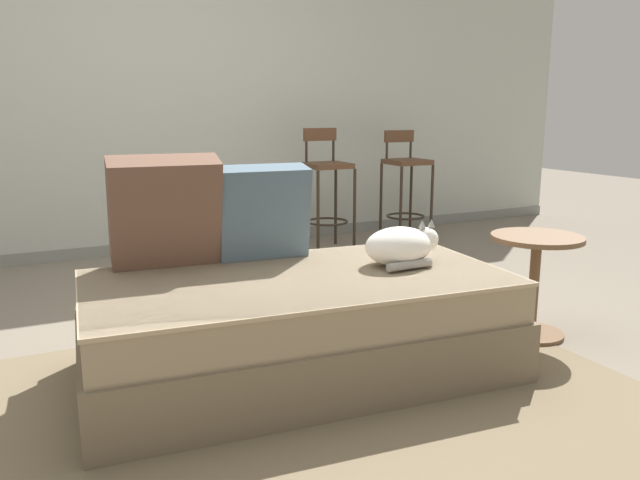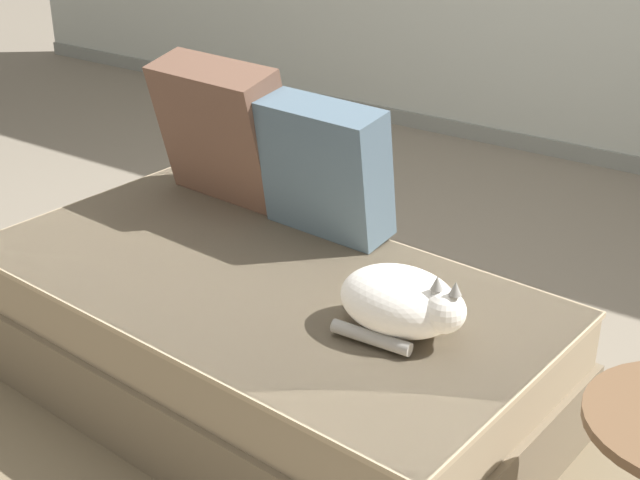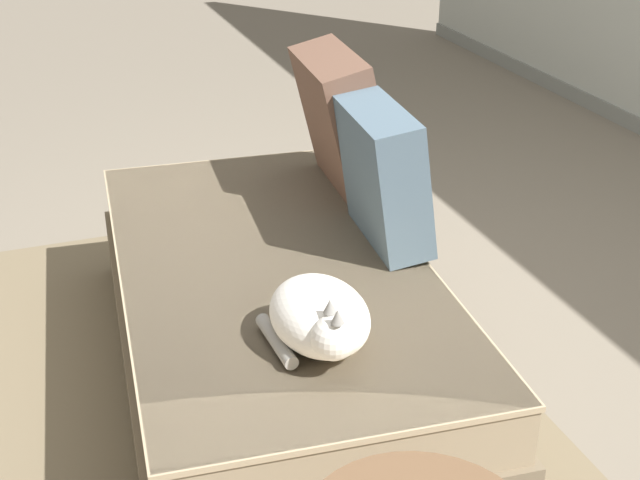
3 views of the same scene
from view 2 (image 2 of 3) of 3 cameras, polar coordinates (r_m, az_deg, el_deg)
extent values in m
plane|color=slate|center=(3.08, 0.87, -6.56)|extent=(16.00, 16.00, 0.00)
cube|color=gray|center=(4.87, 15.46, 5.54)|extent=(8.00, 0.02, 0.09)
cube|color=#75664C|center=(2.63, -7.85, -13.12)|extent=(2.46, 2.02, 0.01)
cube|color=#766750|center=(2.74, -3.81, -7.95)|extent=(1.83, 1.07, 0.26)
cube|color=#9E896B|center=(2.63, -3.94, -4.04)|extent=(1.78, 1.02, 0.17)
cube|color=tan|center=(2.59, -3.99, -2.53)|extent=(1.80, 1.04, 0.02)
cube|color=brown|center=(3.04, -6.17, 6.97)|extent=(0.49, 0.31, 0.49)
cube|color=#4C6070|center=(2.77, 0.32, 4.60)|extent=(0.43, 0.24, 0.43)
ellipsoid|color=white|center=(2.30, 5.07, -3.89)|extent=(0.33, 0.25, 0.17)
sphere|color=white|center=(2.22, 7.97, -4.56)|extent=(0.11, 0.11, 0.11)
cone|color=gray|center=(2.19, 7.50, -2.73)|extent=(0.03, 0.03, 0.04)
cone|color=gray|center=(2.18, 8.67, -3.08)|extent=(0.03, 0.03, 0.04)
cylinder|color=gray|center=(2.25, 3.28, -6.24)|extent=(0.22, 0.04, 0.04)
camera|label=1|loc=(2.57, -64.41, -1.18)|focal=35.00mm
camera|label=3|loc=(1.38, 73.43, 9.01)|focal=50.00mm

